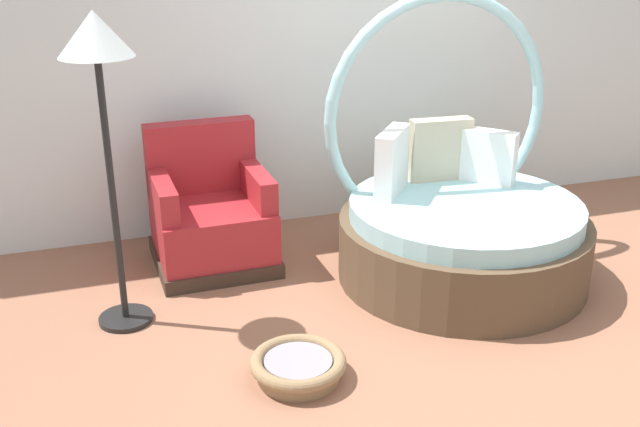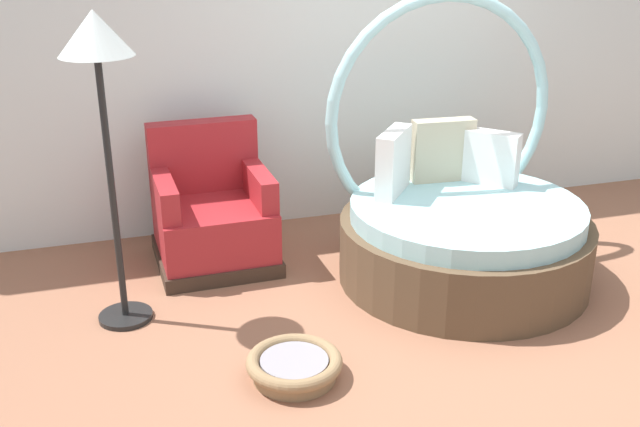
{
  "view_description": "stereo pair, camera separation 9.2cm",
  "coord_description": "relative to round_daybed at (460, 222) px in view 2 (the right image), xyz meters",
  "views": [
    {
      "loc": [
        -2.09,
        -3.37,
        2.28
      ],
      "look_at": [
        -0.74,
        0.7,
        0.55
      ],
      "focal_mm": 41.96,
      "sensor_mm": 36.0,
      "label": 1
    },
    {
      "loc": [
        -2.0,
        -3.4,
        2.28
      ],
      "look_at": [
        -0.74,
        0.7,
        0.55
      ],
      "focal_mm": 41.96,
      "sensor_mm": 36.0,
      "label": 2
    }
  ],
  "objects": [
    {
      "name": "ground_plane",
      "position": [
        -0.23,
        -0.7,
        -0.39
      ],
      "size": [
        8.0,
        8.0,
        0.02
      ],
      "primitive_type": "cube",
      "color": "#936047"
    },
    {
      "name": "back_wall",
      "position": [
        -0.23,
        1.33,
        0.94
      ],
      "size": [
        8.0,
        0.12,
        2.63
      ],
      "primitive_type": "cube",
      "color": "silver",
      "rests_on": "ground_plane"
    },
    {
      "name": "round_daybed",
      "position": [
        0.0,
        0.0,
        0.0
      ],
      "size": [
        1.65,
        1.65,
        1.83
      ],
      "color": "brown",
      "rests_on": "ground_plane"
    },
    {
      "name": "red_armchair",
      "position": [
        -1.54,
        0.7,
        -0.04
      ],
      "size": [
        0.81,
        0.81,
        0.94
      ],
      "color": "#38281E",
      "rests_on": "ground_plane"
    },
    {
      "name": "pet_basket",
      "position": [
        -1.38,
        -0.87,
        -0.3
      ],
      "size": [
        0.51,
        0.51,
        0.13
      ],
      "color": "#8E704C",
      "rests_on": "ground_plane"
    },
    {
      "name": "floor_lamp",
      "position": [
        -2.19,
        0.03,
        1.16
      ],
      "size": [
        0.4,
        0.4,
        1.82
      ],
      "color": "black",
      "rests_on": "ground_plane"
    }
  ]
}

